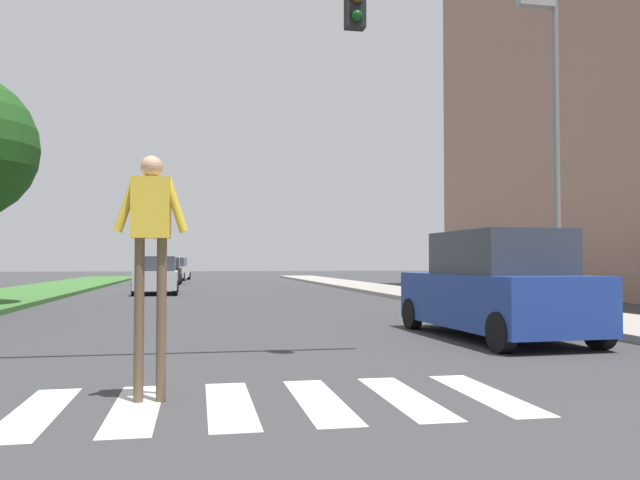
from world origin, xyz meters
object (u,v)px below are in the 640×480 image
object	(u,v)px
street_lamp_right	(553,128)
suv_crossing	(495,288)
sedan_midblock	(157,277)
pedestrian_performer	(151,237)
sedan_distant	(167,272)
sedan_far_horizon	(176,270)

from	to	relation	value
street_lamp_right	suv_crossing	world-z (taller)	street_lamp_right
suv_crossing	sedan_midblock	bearing A→B (deg)	111.71
street_lamp_right	suv_crossing	size ratio (longest dim) A/B	1.60
pedestrian_performer	sedan_distant	distance (m)	35.14
suv_crossing	sedan_far_horizon	bearing A→B (deg)	100.19
street_lamp_right	sedan_far_horizon	bearing A→B (deg)	105.20
street_lamp_right	sedan_distant	distance (m)	30.00
pedestrian_performer	sedan_far_horizon	size ratio (longest dim) A/B	0.53
street_lamp_right	pedestrian_performer	bearing A→B (deg)	-140.74
street_lamp_right	pedestrian_performer	xyz separation A→B (m)	(-8.73, -7.14, -2.93)
pedestrian_performer	sedan_midblock	world-z (taller)	pedestrian_performer
sedan_midblock	sedan_distant	bearing A→B (deg)	90.62
suv_crossing	sedan_far_horizon	size ratio (longest dim) A/B	0.99
sedan_distant	suv_crossing	bearing A→B (deg)	-76.62
suv_crossing	sedan_far_horizon	xyz separation A→B (m)	(-7.06, 39.27, -0.13)
suv_crossing	sedan_distant	distance (m)	31.58
sedan_midblock	street_lamp_right	bearing A→B (deg)	-56.65
street_lamp_right	sedan_midblock	bearing A→B (deg)	123.35
pedestrian_performer	sedan_distant	size ratio (longest dim) A/B	0.58
pedestrian_performer	street_lamp_right	bearing A→B (deg)	39.26
sedan_distant	sedan_far_horizon	size ratio (longest dim) A/B	0.90
street_lamp_right	sedan_midblock	world-z (taller)	street_lamp_right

